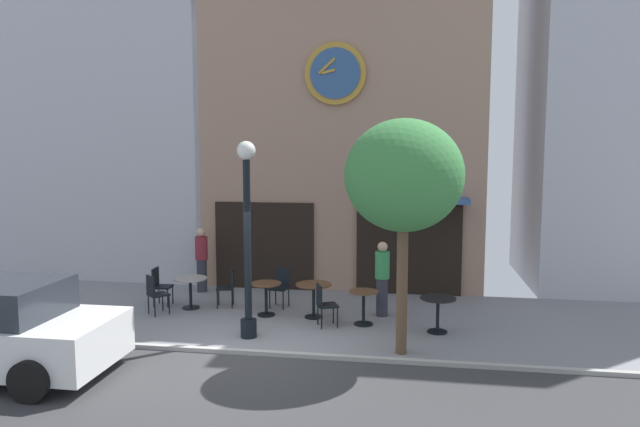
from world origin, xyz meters
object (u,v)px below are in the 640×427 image
(cafe_table_center, at_px, (364,302))
(cafe_chair_by_entrance, at_px, (155,292))
(cafe_chair_left_end, at_px, (281,284))
(cafe_chair_curbside, at_px, (160,283))
(cafe_table_center_right, at_px, (190,286))
(pedestrian_maroon, at_px, (202,259))
(cafe_chair_right_end, at_px, (229,285))
(street_lamp, at_px, (247,239))
(street_tree, at_px, (404,177))
(cafe_table_near_door, at_px, (438,308))
(cafe_chair_under_awning, at_px, (324,302))
(cafe_table_near_curb, at_px, (314,292))
(pedestrian_green, at_px, (382,278))
(cafe_table_rightmost, at_px, (266,293))

(cafe_table_center, xyz_separation_m, cafe_chair_by_entrance, (-4.67, -0.01, 0.05))
(cafe_chair_left_end, distance_m, cafe_chair_curbside, 2.88)
(cafe_table_center_right, bearing_deg, pedestrian_maroon, 101.33)
(cafe_table_center_right, distance_m, cafe_chair_curbside, 0.84)
(cafe_table_center, bearing_deg, cafe_chair_right_end, 164.53)
(street_lamp, height_order, street_tree, street_tree)
(street_lamp, bearing_deg, cafe_chair_left_end, 87.10)
(cafe_table_near_door, distance_m, cafe_chair_under_awning, 2.33)
(street_tree, xyz_separation_m, cafe_table_near_door, (0.70, 1.33, -2.70))
(cafe_chair_left_end, bearing_deg, cafe_table_center, -28.65)
(cafe_chair_left_end, relative_size, cafe_chair_under_awning, 1.00)
(street_tree, relative_size, cafe_table_near_curb, 5.39)
(cafe_chair_curbside, distance_m, cafe_chair_under_awning, 4.23)
(cafe_table_near_door, relative_size, pedestrian_maroon, 0.43)
(street_lamp, bearing_deg, cafe_table_near_curb, 55.56)
(cafe_table_near_curb, xyz_separation_m, cafe_chair_under_awning, (0.32, -0.61, -0.04))
(cafe_chair_by_entrance, height_order, pedestrian_green, pedestrian_green)
(pedestrian_green, bearing_deg, cafe_table_near_curb, -165.70)
(cafe_chair_by_entrance, distance_m, pedestrian_maroon, 2.24)
(cafe_table_near_curb, height_order, cafe_table_near_door, cafe_table_near_curb)
(street_tree, height_order, cafe_table_center_right, street_tree)
(street_tree, relative_size, cafe_chair_left_end, 4.71)
(pedestrian_maroon, bearing_deg, cafe_chair_right_end, -48.19)
(cafe_chair_left_end, distance_m, pedestrian_maroon, 2.60)
(cafe_table_near_door, distance_m, pedestrian_green, 1.58)
(cafe_table_rightmost, xyz_separation_m, cafe_chair_right_end, (-1.05, 0.56, 0.02))
(street_lamp, bearing_deg, cafe_chair_under_awning, 33.67)
(cafe_chair_right_end, distance_m, cafe_chair_by_entrance, 1.68)
(cafe_table_rightmost, distance_m, cafe_chair_under_awning, 1.52)
(cafe_chair_left_end, relative_size, pedestrian_green, 0.54)
(cafe_table_rightmost, xyz_separation_m, cafe_chair_curbside, (-2.71, 0.41, 0.02))
(cafe_table_rightmost, bearing_deg, cafe_chair_curbside, 171.35)
(cafe_table_center, bearing_deg, cafe_chair_under_awning, -161.67)
(cafe_table_center_right, xyz_separation_m, cafe_chair_curbside, (-0.82, 0.14, -0.01))
(cafe_chair_under_awning, height_order, cafe_chair_by_entrance, same)
(cafe_table_center, bearing_deg, cafe_table_near_curb, 163.05)
(cafe_chair_under_awning, relative_size, cafe_chair_by_entrance, 1.00)
(cafe_table_center_right, distance_m, pedestrian_green, 4.45)
(cafe_chair_curbside, height_order, cafe_chair_by_entrance, same)
(street_lamp, relative_size, cafe_chair_left_end, 4.28)
(street_lamp, bearing_deg, pedestrian_maroon, 123.60)
(street_lamp, distance_m, cafe_table_near_door, 4.07)
(pedestrian_green, bearing_deg, cafe_table_center_right, -178.62)
(street_tree, distance_m, pedestrian_maroon, 6.87)
(street_lamp, bearing_deg, cafe_table_center, 28.43)
(cafe_table_near_curb, xyz_separation_m, cafe_chair_right_end, (-2.13, 0.56, -0.04))
(cafe_chair_left_end, height_order, pedestrian_maroon, pedestrian_maroon)
(cafe_table_near_curb, relative_size, cafe_table_near_door, 1.09)
(street_lamp, bearing_deg, cafe_chair_curbside, 144.94)
(cafe_table_near_curb, bearing_deg, cafe_table_center_right, 174.79)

